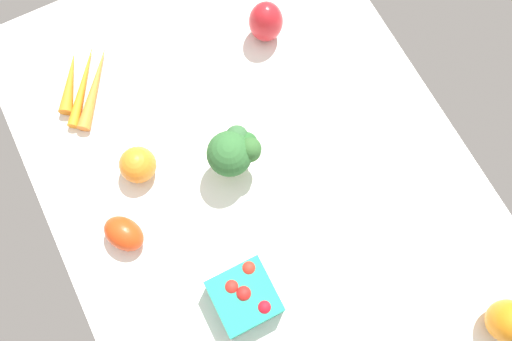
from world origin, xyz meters
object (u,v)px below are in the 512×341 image
object	(u,v)px
broccoli_head	(234,152)
carrot_bunch	(83,84)
bell_pepper_orange	(508,321)
bell_pepper_red	(266,22)
roma_tomato	(124,234)
heirloom_tomato_orange	(138,165)
berry_basket	(245,297)

from	to	relation	value
broccoli_head	carrot_bunch	bearing A→B (deg)	-145.17
bell_pepper_orange	broccoli_head	world-z (taller)	broccoli_head
bell_pepper_red	carrot_bunch	world-z (taller)	bell_pepper_red
bell_pepper_red	roma_tomato	bearing A→B (deg)	-58.19
bell_pepper_orange	roma_tomato	size ratio (longest dim) A/B	1.11
bell_pepper_red	heirloom_tomato_orange	bearing A→B (deg)	-66.10
carrot_bunch	berry_basket	bearing A→B (deg)	10.98
carrot_bunch	broccoli_head	distance (cm)	34.19
carrot_bunch	roma_tomato	size ratio (longest dim) A/B	2.27
heirloom_tomato_orange	carrot_bunch	bearing A→B (deg)	-171.74
roma_tomato	broccoli_head	size ratio (longest dim) A/B	0.67
bell_pepper_orange	heirloom_tomato_orange	world-z (taller)	bell_pepper_orange
berry_basket	broccoli_head	size ratio (longest dim) A/B	0.88
berry_basket	broccoli_head	world-z (taller)	broccoli_head
bell_pepper_red	berry_basket	size ratio (longest dim) A/B	0.94
bell_pepper_orange	roma_tomato	world-z (taller)	bell_pepper_orange
berry_basket	roma_tomato	xyz separation A→B (cm)	(-19.22, -14.07, -0.60)
berry_basket	heirloom_tomato_orange	bearing A→B (deg)	-167.16
broccoli_head	roma_tomato	bearing A→B (deg)	-81.33
bell_pepper_orange	carrot_bunch	distance (cm)	87.56
bell_pepper_red	bell_pepper_orange	bearing A→B (deg)	8.28
bell_pepper_orange	berry_basket	bearing A→B (deg)	-122.33
roma_tomato	broccoli_head	world-z (taller)	broccoli_head
bell_pepper_red	carrot_bunch	distance (cm)	37.52
bell_pepper_orange	broccoli_head	size ratio (longest dim) A/B	0.74
heirloom_tomato_orange	broccoli_head	distance (cm)	18.03
carrot_bunch	broccoli_head	xyz separation A→B (cm)	(27.65, 19.24, 5.79)
bell_pepper_orange	carrot_bunch	xyz separation A→B (cm)	(-73.91, -46.84, -3.01)
carrot_bunch	broccoli_head	size ratio (longest dim) A/B	1.52
berry_basket	carrot_bunch	bearing A→B (deg)	-169.02
bell_pepper_orange	berry_basket	world-z (taller)	bell_pepper_orange
carrot_bunch	broccoli_head	world-z (taller)	broccoli_head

